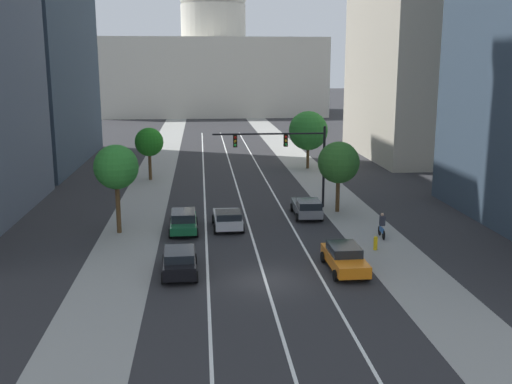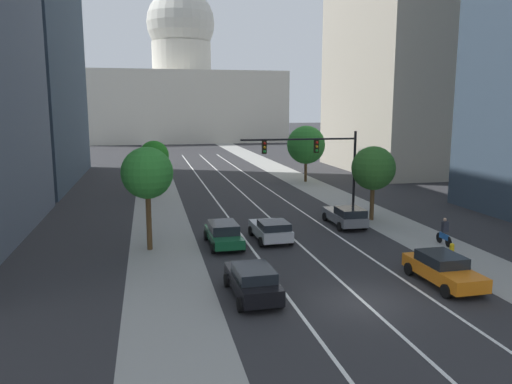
{
  "view_description": "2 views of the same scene",
  "coord_description": "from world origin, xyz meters",
  "views": [
    {
      "loc": [
        -3.36,
        -30.57,
        11.66
      ],
      "look_at": [
        0.86,
        14.79,
        1.74
      ],
      "focal_mm": 41.93,
      "sensor_mm": 36.0,
      "label": 1
    },
    {
      "loc": [
        -9.06,
        -19.3,
        8.49
      ],
      "look_at": [
        -0.11,
        21.72,
        1.27
      ],
      "focal_mm": 34.86,
      "sensor_mm": 36.0,
      "label": 2
    }
  ],
  "objects": [
    {
      "name": "ground_plane",
      "position": [
        0.0,
        40.0,
        0.0
      ],
      "size": [
        400.0,
        400.0,
        0.0
      ],
      "primitive_type": "plane",
      "color": "#2B2B2D"
    },
    {
      "name": "sidewalk_left",
      "position": [
        -8.3,
        35.0,
        0.01
      ],
      "size": [
        4.13,
        130.0,
        0.01
      ],
      "primitive_type": "cube",
      "color": "gray",
      "rests_on": "ground"
    },
    {
      "name": "sidewalk_right",
      "position": [
        8.3,
        35.0,
        0.01
      ],
      "size": [
        4.13,
        130.0,
        0.01
      ],
      "primitive_type": "cube",
      "color": "gray",
      "rests_on": "ground"
    },
    {
      "name": "lane_stripe_left",
      "position": [
        -3.12,
        25.0,
        0.01
      ],
      "size": [
        0.16,
        90.0,
        0.01
      ],
      "primitive_type": "cube",
      "color": "white",
      "rests_on": "ground"
    },
    {
      "name": "lane_stripe_center",
      "position": [
        0.0,
        25.0,
        0.01
      ],
      "size": [
        0.16,
        90.0,
        0.01
      ],
      "primitive_type": "cube",
      "color": "white",
      "rests_on": "ground"
    },
    {
      "name": "lane_stripe_right",
      "position": [
        3.12,
        25.0,
        0.01
      ],
      "size": [
        0.16,
        90.0,
        0.01
      ],
      "primitive_type": "cube",
      "color": "white",
      "rests_on": "ground"
    },
    {
      "name": "capitol_building",
      "position": [
        0.0,
        109.45,
        12.44
      ],
      "size": [
        48.27,
        27.33,
        38.43
      ],
      "color": "beige",
      "rests_on": "ground"
    },
    {
      "name": "car_black",
      "position": [
        -4.67,
        1.53,
        0.79
      ],
      "size": [
        2.09,
        4.51,
        1.49
      ],
      "rotation": [
        0.0,
        0.0,
        1.6
      ],
      "color": "black",
      "rests_on": "ground"
    },
    {
      "name": "car_gray",
      "position": [
        4.67,
        13.36,
        0.77
      ],
      "size": [
        2.15,
        4.7,
        1.5
      ],
      "rotation": [
        0.0,
        0.0,
        1.54
      ],
      "color": "slate",
      "rests_on": "ground"
    },
    {
      "name": "car_green",
      "position": [
        -4.68,
        10.2,
        0.77
      ],
      "size": [
        2.08,
        4.59,
        1.45
      ],
      "rotation": [
        0.0,
        0.0,
        1.59
      ],
      "color": "#14512D",
      "rests_on": "ground"
    },
    {
      "name": "car_silver",
      "position": [
        -1.55,
        10.62,
        0.75
      ],
      "size": [
        2.19,
        4.22,
        1.42
      ],
      "rotation": [
        0.0,
        0.0,
        1.59
      ],
      "color": "#B2B5BA",
      "rests_on": "ground"
    },
    {
      "name": "car_orange",
      "position": [
        4.67,
        1.25,
        0.77
      ],
      "size": [
        2.06,
        4.71,
        1.47
      ],
      "rotation": [
        0.0,
        0.0,
        1.58
      ],
      "color": "orange",
      "rests_on": "ground"
    },
    {
      "name": "traffic_signal_mast",
      "position": [
        3.63,
        16.39,
        4.8
      ],
      "size": [
        9.08,
        0.39,
        6.66
      ],
      "color": "black",
      "rests_on": "ground"
    },
    {
      "name": "fire_hydrant",
      "position": [
        7.54,
        4.81,
        0.46
      ],
      "size": [
        0.26,
        0.35,
        0.91
      ],
      "color": "yellow",
      "rests_on": "ground"
    },
    {
      "name": "cyclist",
      "position": [
        8.74,
        7.42,
        0.85
      ],
      "size": [
        0.37,
        1.7,
        1.72
      ],
      "rotation": [
        0.0,
        0.0,
        1.53
      ],
      "color": "black",
      "rests_on": "ground"
    },
    {
      "name": "street_tree_mid_right",
      "position": [
        8.53,
        34.64,
        4.22
      ],
      "size": [
        4.33,
        4.33,
        6.4
      ],
      "color": "#51381E",
      "rests_on": "ground"
    },
    {
      "name": "street_tree_far_right",
      "position": [
        7.38,
        14.84,
        3.95
      ],
      "size": [
        3.28,
        3.28,
        5.61
      ],
      "color": "#51381E",
      "rests_on": "ground"
    },
    {
      "name": "street_tree_near_left",
      "position": [
        -8.5,
        29.55,
        3.82
      ],
      "size": [
        2.86,
        2.86,
        5.28
      ],
      "color": "#51381E",
      "rests_on": "ground"
    },
    {
      "name": "street_tree_mid_left",
      "position": [
        -9.15,
        10.31,
        4.63
      ],
      "size": [
        3.06,
        3.06,
        6.19
      ],
      "color": "#51381E",
      "rests_on": "ground"
    }
  ]
}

